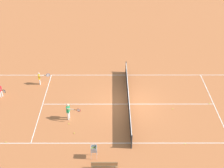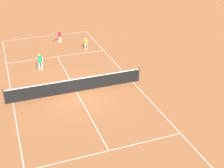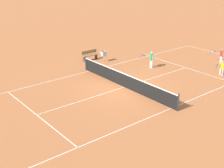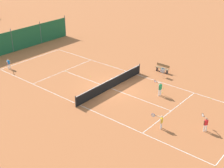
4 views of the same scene
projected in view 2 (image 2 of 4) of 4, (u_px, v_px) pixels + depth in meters
The scene contains 12 objects.
ground_plane at pixel (76, 92), 20.80m from camera, with size 600.00×600.00×0.00m, color #BC6638.
court_line_markings at pixel (76, 92), 20.80m from camera, with size 8.25×23.85×0.01m.
tennis_net at pixel (76, 85), 20.57m from camera, with size 9.18×0.08×1.06m.
player_far_baseline at pixel (86, 43), 27.17m from camera, with size 0.37×0.98×1.10m.
player_far_service at pixel (40, 61), 23.40m from camera, with size 0.63×1.03×1.31m.
player_near_service at pixel (59, 36), 28.81m from camera, with size 0.80×0.78×1.13m.
tennis_ball_by_net_left at pixel (107, 146), 15.75m from camera, with size 0.07×0.07×0.07m, color #CCE033.
tennis_ball_far_corner at pixel (21, 75), 22.90m from camera, with size 0.07×0.07×0.07m, color #CCE033.
tennis_ball_near_corner at pixel (80, 119), 17.92m from camera, with size 0.07×0.07×0.07m, color #CCE033.
tennis_ball_alley_right at pixel (16, 134), 16.66m from camera, with size 0.07×0.07×0.07m, color #CCE033.
tennis_ball_service_box at pixel (6, 56), 26.19m from camera, with size 0.07×0.07×0.07m, color #CCE033.
tennis_ball_alley_left at pixel (33, 71), 23.56m from camera, with size 0.07×0.07×0.07m, color #CCE033.
Camera 2 is at (4.05, 17.84, 10.20)m, focal length 50.00 mm.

